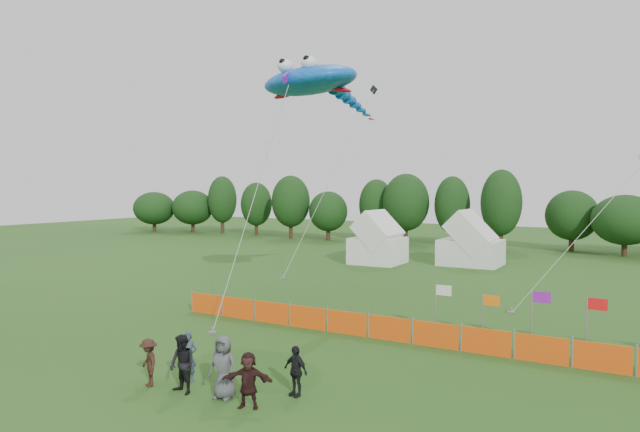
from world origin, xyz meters
The scene contains 15 objects.
ground centered at (0.00, 0.00, 0.00)m, with size 160.00×160.00×0.00m, color #234C16.
treeline centered at (1.61, 44.93, 4.18)m, with size 104.57×8.78×8.36m.
tent_left centered at (-7.62, 28.75, 1.79)m, with size 4.02×4.02×3.55m.
tent_right centered at (-0.61, 31.57, 1.73)m, with size 4.85×3.88×3.42m.
barrier_fence centered at (2.65, 7.18, 0.50)m, with size 21.90×0.06×1.00m.
flag_row centered at (9.16, 9.13, 1.45)m, with size 10.73×0.47×2.30m.
spectator_a centered at (-1.08, -0.80, 0.84)m, with size 0.61×0.40×1.68m, color #2F3A4F.
spectator_b centered at (-0.48, -1.70, 0.92)m, with size 0.89×0.69×1.83m, color black.
spectator_c centered at (-1.89, -1.76, 0.77)m, with size 1.00×0.57×1.54m, color black.
spectator_d centered at (2.66, -0.09, 0.78)m, with size 0.91×0.38×1.56m, color black.
spectator_e centered at (0.88, -1.36, 0.96)m, with size 0.94×0.61×1.92m, color #47474B.
spectator_f centered at (1.99, -1.58, 0.82)m, with size 1.51×0.48×1.63m, color black.
stingray_kite centered at (-3.35, 11.16, 11.84)m, with size 6.75×14.13×12.88m.
small_kite_white centered at (10.08, 17.72, 5.54)m, with size 6.57×4.21×8.52m.
small_kite_dark centered at (-8.76, 23.55, 7.91)m, with size 2.80×10.30×14.70m.
Camera 1 is at (11.97, -14.61, 6.45)m, focal length 32.00 mm.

